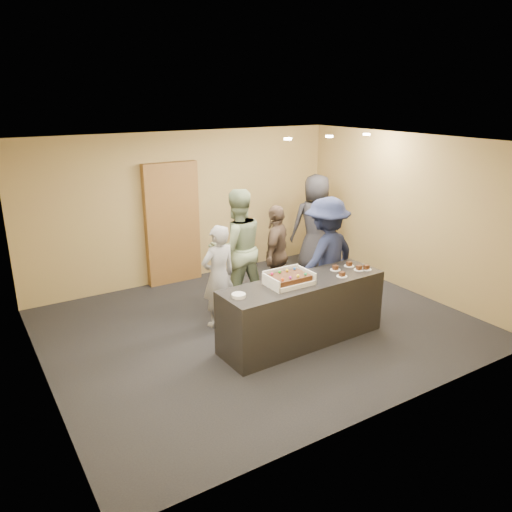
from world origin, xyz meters
name	(u,v)px	position (x,y,z in m)	size (l,w,h in m)	color
room	(260,239)	(0.00, 0.00, 1.35)	(6.04, 6.00, 2.70)	black
serving_counter	(302,311)	(0.25, -0.70, 0.45)	(2.40, 0.70, 0.90)	black
storage_cabinet	(172,224)	(-0.33, 2.41, 1.09)	(0.99, 0.15, 2.19)	brown
cake_box	(288,281)	(0.01, -0.68, 0.94)	(0.60, 0.41, 0.18)	white
sheet_cake	(289,278)	(0.01, -0.70, 1.00)	(0.51, 0.35, 0.11)	#3B230D
plate_stack	(239,295)	(-0.78, -0.72, 0.92)	(0.18, 0.18, 0.04)	white
slice_a	(342,275)	(0.80, -0.85, 0.92)	(0.15, 0.15, 0.07)	white
slice_b	(335,268)	(0.90, -0.60, 0.92)	(0.15, 0.15, 0.07)	white
slice_c	(359,268)	(1.19, -0.78, 0.92)	(0.15, 0.15, 0.07)	white
slice_d	(349,265)	(1.18, -0.58, 0.92)	(0.15, 0.15, 0.07)	white
slice_e	(366,268)	(1.29, -0.82, 0.92)	(0.15, 0.15, 0.07)	white
person_server_grey	(219,276)	(-0.49, 0.37, 0.77)	(0.56, 0.37, 1.55)	#96979B
person_sage_man	(237,248)	(0.13, 0.90, 0.96)	(0.93, 0.73, 1.92)	gray
person_navy_man	(326,257)	(1.11, -0.13, 0.93)	(1.20, 0.69, 1.86)	#1B2142
person_brown_extra	(277,254)	(0.76, 0.70, 0.81)	(0.96, 0.40, 1.63)	brown
person_dark_suit	(316,224)	(2.17, 1.45, 0.95)	(0.93, 0.61, 1.90)	#25252A
ceiling_spotlights	(329,136)	(1.60, 0.50, 2.67)	(1.72, 0.12, 0.03)	#FFEAC6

